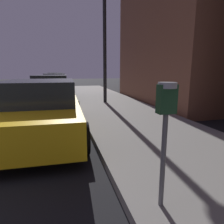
% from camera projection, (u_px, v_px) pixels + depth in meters
% --- Properties ---
extents(parking_meter, '(0.19, 0.19, 1.39)m').
position_uv_depth(parking_meter, '(166.00, 115.00, 2.04)').
color(parking_meter, '#59595B').
rests_on(parking_meter, sidewalk).
extents(car_yellow_cab, '(2.14, 4.64, 1.43)m').
position_uv_depth(car_yellow_cab, '(42.00, 109.00, 4.97)').
color(car_yellow_cab, gold).
rests_on(car_yellow_cab, ground).
extents(car_black, '(2.22, 4.40, 1.43)m').
position_uv_depth(car_black, '(51.00, 88.00, 10.52)').
color(car_black, black).
rests_on(car_black, ground).
extents(car_white, '(2.24, 4.63, 1.43)m').
position_uv_depth(car_white, '(54.00, 82.00, 16.29)').
color(car_white, silver).
rests_on(car_white, ground).
extents(car_green, '(2.05, 4.48, 1.43)m').
position_uv_depth(car_green, '(56.00, 79.00, 22.37)').
color(car_green, '#19592D').
rests_on(car_green, ground).
extents(street_lamp, '(0.44, 0.44, 5.56)m').
position_uv_depth(street_lamp, '(105.00, 22.00, 8.82)').
color(street_lamp, black).
rests_on(street_lamp, sidewalk).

